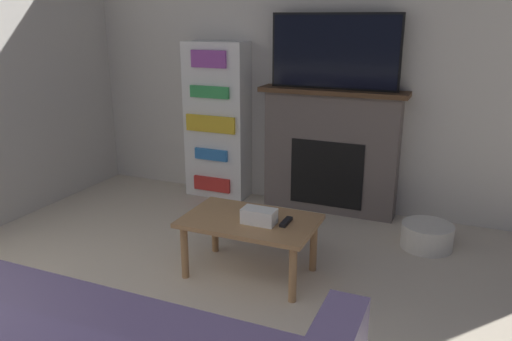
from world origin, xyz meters
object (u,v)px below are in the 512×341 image
Objects in this scene: tv at (334,52)px; coffee_table at (250,227)px; fireplace at (330,151)px; storage_basket at (427,236)px; bookshelf at (217,121)px.

coffee_table is (-0.18, -1.35, -1.06)m from tv.
fireplace is 3.31× the size of storage_basket.
tv is at bearing 0.11° from bookshelf.
fireplace is 1.44× the size of coffee_table.
tv reaches higher than fireplace.
coffee_table is at bearing -139.95° from storage_basket.
coffee_table is (-0.18, -1.37, -0.21)m from fireplace.
bookshelf reaches higher than fireplace.
storage_basket is at bearing -26.38° from tv.
storage_basket is (2.00, -0.44, -0.64)m from bookshelf.
bookshelf is at bearing 124.69° from coffee_table.
fireplace is 0.86m from tv.
bookshelf reaches higher than storage_basket.
coffee_table is 1.68m from bookshelf.
bookshelf is 2.15m from storage_basket.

